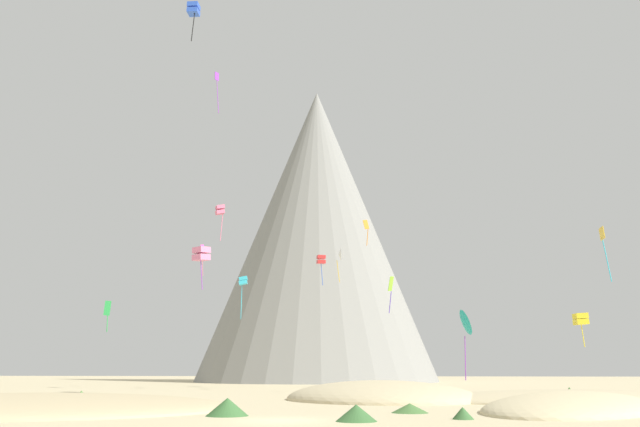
% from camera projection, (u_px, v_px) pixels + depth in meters
% --- Properties ---
extents(ground_plane, '(400.00, 400.00, 0.00)m').
position_uv_depth(ground_plane, '(281.00, 421.00, 30.28)').
color(ground_plane, beige).
extents(dune_foreground_left, '(17.00, 21.41, 2.19)m').
position_uv_depth(dune_foreground_left, '(573.00, 410.00, 37.98)').
color(dune_foreground_left, beige).
rests_on(dune_foreground_left, ground_plane).
extents(dune_foreground_right, '(29.13, 24.23, 1.91)m').
position_uv_depth(dune_foreground_right, '(24.00, 410.00, 38.52)').
color(dune_foreground_right, '#C6B284').
rests_on(dune_foreground_right, ground_plane).
extents(dune_midground, '(23.68, 12.71, 1.85)m').
position_uv_depth(dune_midground, '(574.00, 402.00, 47.51)').
color(dune_midground, '#CCBA8E').
rests_on(dune_midground, ground_plane).
extents(dune_back_low, '(21.97, 22.57, 3.10)m').
position_uv_depth(dune_back_low, '(381.00, 400.00, 50.39)').
color(dune_back_low, '#CCBA8E').
rests_on(dune_back_low, ground_plane).
extents(bush_near_left, '(1.93, 1.93, 1.08)m').
position_uv_depth(bush_near_left, '(570.00, 394.00, 48.15)').
color(bush_near_left, '#477238').
rests_on(bush_near_left, ground_plane).
extents(bush_near_right, '(2.58, 2.58, 0.52)m').
position_uv_depth(bush_near_right, '(410.00, 408.00, 35.68)').
color(bush_near_right, '#477238').
rests_on(bush_near_right, ground_plane).
extents(bush_far_right, '(1.44, 1.44, 0.59)m').
position_uv_depth(bush_far_right, '(463.00, 413.00, 31.12)').
color(bush_far_right, '#386633').
rests_on(bush_far_right, ground_plane).
extents(bush_low_patch, '(2.54, 2.54, 0.93)m').
position_uv_depth(bush_low_patch, '(227.00, 407.00, 33.34)').
color(bush_low_patch, '#386633').
rests_on(bush_low_patch, ground_plane).
extents(bush_mid_center, '(2.02, 2.02, 0.90)m').
position_uv_depth(bush_mid_center, '(81.00, 397.00, 45.93)').
color(bush_mid_center, '#568442').
rests_on(bush_mid_center, ground_plane).
extents(bush_ridge_crest, '(2.75, 2.75, 0.78)m').
position_uv_depth(bush_ridge_crest, '(356.00, 413.00, 29.86)').
color(bush_ridge_crest, '#386633').
rests_on(bush_ridge_crest, ground_plane).
extents(rock_massif, '(58.22, 58.22, 62.18)m').
position_uv_depth(rock_massif, '(315.00, 237.00, 133.05)').
color(rock_massif, gray).
rests_on(rock_massif, ground_plane).
extents(kite_white_mid, '(0.60, 1.39, 3.94)m').
position_uv_depth(kite_white_mid, '(340.00, 255.00, 73.36)').
color(kite_white_mid, white).
extents(kite_lime_low, '(0.66, 0.82, 3.82)m').
position_uv_depth(kite_lime_low, '(391.00, 288.00, 65.75)').
color(kite_lime_low, '#8CD133').
extents(kite_rainbow_mid, '(1.39, 1.36, 4.57)m').
position_uv_depth(kite_rainbow_mid, '(220.00, 210.00, 77.64)').
color(kite_rainbow_mid, '#E5668C').
extents(kite_green_low, '(0.66, 0.26, 3.02)m').
position_uv_depth(kite_green_low, '(107.00, 311.00, 61.46)').
color(kite_green_low, green).
extents(kite_teal_low, '(1.41, 2.52, 6.23)m').
position_uv_depth(kite_teal_low, '(465.00, 323.00, 57.16)').
color(kite_teal_low, teal).
extents(kite_pink_low, '(1.85, 1.86, 4.33)m').
position_uv_depth(kite_pink_low, '(201.00, 254.00, 63.49)').
color(kite_pink_low, pink).
extents(kite_gold_low, '(0.41, 1.09, 4.82)m').
position_uv_depth(kite_gold_low, '(603.00, 240.00, 54.61)').
color(kite_gold_low, gold).
extents(kite_yellow_low, '(1.30, 1.28, 3.22)m').
position_uv_depth(kite_yellow_low, '(581.00, 319.00, 60.72)').
color(kite_yellow_low, yellow).
extents(kite_cyan_low, '(1.19, 1.13, 5.31)m').
position_uv_depth(kite_cyan_low, '(243.00, 281.00, 78.84)').
color(kite_cyan_low, '#33BCDB').
extents(kite_orange_mid, '(0.82, 0.46, 3.29)m').
position_uv_depth(kite_orange_mid, '(366.00, 228.00, 78.01)').
color(kite_orange_mid, orange).
extents(kite_blue_high, '(1.02, 1.01, 3.70)m').
position_uv_depth(kite_blue_high, '(194.00, 9.00, 58.13)').
color(kite_blue_high, blue).
extents(kite_red_mid, '(1.34, 1.35, 4.08)m').
position_uv_depth(kite_red_mid, '(321.00, 260.00, 84.77)').
color(kite_red_mid, red).
extents(kite_magenta_mid, '(0.80, 0.51, 4.33)m').
position_uv_depth(kite_magenta_mid, '(203.00, 254.00, 85.93)').
color(kite_magenta_mid, '#D1339E').
extents(kite_violet_high, '(0.63, 0.75, 5.44)m').
position_uv_depth(kite_violet_high, '(217.00, 84.00, 77.78)').
color(kite_violet_high, purple).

